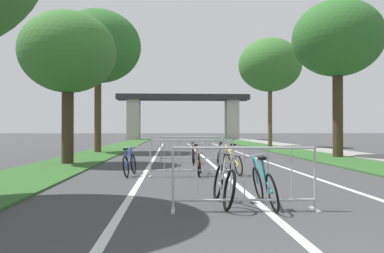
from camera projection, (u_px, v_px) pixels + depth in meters
grass_verge_left at (112, 149)px, 26.87m from camera, size 2.58×62.33×0.05m
grass_verge_right at (274, 148)px, 27.45m from camera, size 2.58×62.33×0.05m
sidewalk_path_right at (307, 148)px, 27.58m from camera, size 2.12×62.33×0.08m
lane_stripe_center at (203, 156)px, 19.70m from camera, size 0.14×36.06×0.01m
lane_stripe_right_lane at (250, 156)px, 19.83m from camera, size 0.14×36.06×0.01m
lane_stripe_left_lane at (155, 156)px, 19.58m from camera, size 0.14×36.06×0.01m
overpass_bridge at (183, 109)px, 53.17m from camera, size 17.74×3.22×6.07m
tree_left_maple_mid at (68, 53)px, 14.97m from camera, size 3.66×3.66×5.85m
tree_left_cypress_far at (98, 47)px, 22.66m from camera, size 4.94×4.94×8.24m
tree_right_pine_near at (338, 39)px, 18.59m from camera, size 4.24×4.24×7.46m
tree_right_oak_mid at (270, 65)px, 29.66m from camera, size 4.75×4.75×8.25m
crowd_barrier_nearest at (244, 179)px, 6.41m from camera, size 2.40×0.49×1.05m
crowd_barrier_second at (192, 158)px, 11.10m from camera, size 2.39×0.46×1.05m
crowd_barrier_third at (190, 150)px, 15.82m from camera, size 2.40×0.51×1.05m
bicycle_black_0 at (219, 154)px, 15.50m from camera, size 0.53×1.64×0.88m
bicycle_blue_1 at (129, 164)px, 11.40m from camera, size 0.44×1.61×0.84m
bicycle_purple_2 at (193, 155)px, 15.25m from camera, size 0.43×1.63×0.92m
bicycle_orange_3 at (198, 163)px, 11.54m from camera, size 0.55×1.67×0.93m
bicycle_teal_4 at (264, 185)px, 6.80m from camera, size 0.42×1.70×0.89m
bicycle_yellow_5 at (232, 162)px, 11.73m from camera, size 0.62×1.57×0.92m
bicycle_silver_6 at (224, 184)px, 6.92m from camera, size 0.48×1.72×0.97m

